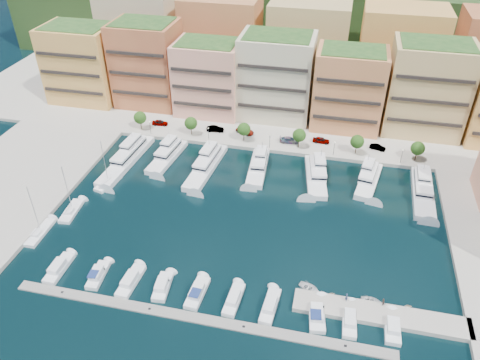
{
  "coord_description": "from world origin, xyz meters",
  "views": [
    {
      "loc": [
        17.24,
        -82.3,
        70.09
      ],
      "look_at": [
        -3.03,
        6.63,
        6.0
      ],
      "focal_mm": 35.0,
      "sensor_mm": 36.0,
      "label": 1
    }
  ],
  "objects_px": {
    "car_4": "(321,140)",
    "yacht_6": "(423,190)",
    "person_1": "(383,302)",
    "tender_1": "(331,294)",
    "cruiser_2": "(131,281)",
    "sailboat_2": "(108,184)",
    "lamppost_0": "(150,125)",
    "yacht_3": "(258,165)",
    "tree_0": "(140,118)",
    "sailboat_1": "(72,212)",
    "tree_4": "(357,142)",
    "lamppost_4": "(402,154)",
    "cruiser_6": "(270,306)",
    "tree_1": "(191,123)",
    "sailboat_0": "(40,233)",
    "tender_3": "(408,306)",
    "car_3": "(289,140)",
    "cruiser_7": "(317,314)",
    "lamppost_1": "(208,132)",
    "tree_2": "(244,129)",
    "tender_0": "(309,288)",
    "car_1": "(215,129)",
    "tree_5": "(418,148)",
    "yacht_0": "(128,157)",
    "yacht_2": "(207,164)",
    "cruiser_5": "(234,300)",
    "yacht_1": "(168,155)",
    "cruiser_9": "(392,328)",
    "car_5": "(378,147)",
    "cruiser_0": "(59,268)",
    "cruiser_4": "(197,293)",
    "cruiser_3": "(162,287)",
    "tender_2": "(371,301)",
    "car_2": "(245,131)"
  },
  "relations": [
    {
      "from": "tree_2",
      "to": "person_1",
      "type": "relative_size",
      "value": 3.5
    },
    {
      "from": "tree_2",
      "to": "yacht_3",
      "type": "distance_m",
      "value": 14.63
    },
    {
      "from": "car_3",
      "to": "cruiser_7",
      "type": "bearing_deg",
      "value": -173.72
    },
    {
      "from": "tree_0",
      "to": "lamppost_1",
      "type": "bearing_deg",
      "value": -5.97
    },
    {
      "from": "person_1",
      "to": "tender_1",
      "type": "bearing_deg",
      "value": -50.75
    },
    {
      "from": "cruiser_0",
      "to": "tree_0",
      "type": "bearing_deg",
      "value": 96.05
    },
    {
      "from": "tree_2",
      "to": "tender_1",
      "type": "relative_size",
      "value": 4.19
    },
    {
      "from": "lamppost_1",
      "to": "yacht_2",
      "type": "xyz_separation_m",
      "value": [
        3.02,
        -12.53,
        -2.62
      ]
    },
    {
      "from": "cruiser_9",
      "to": "sailboat_1",
      "type": "distance_m",
      "value": 74.97
    },
    {
      "from": "cruiser_6",
      "to": "yacht_1",
      "type": "bearing_deg",
      "value": 129.0
    },
    {
      "from": "lamppost_4",
      "to": "yacht_2",
      "type": "relative_size",
      "value": 0.18
    },
    {
      "from": "tree_0",
      "to": "cruiser_0",
      "type": "bearing_deg",
      "value": -83.95
    },
    {
      "from": "cruiser_3",
      "to": "tender_2",
      "type": "xyz_separation_m",
      "value": [
        39.78,
        5.69,
        -0.16
      ]
    },
    {
      "from": "tree_0",
      "to": "yacht_2",
      "type": "bearing_deg",
      "value": -30.67
    },
    {
      "from": "tree_4",
      "to": "lamppost_4",
      "type": "distance_m",
      "value": 12.25
    },
    {
      "from": "tree_4",
      "to": "yacht_1",
      "type": "distance_m",
      "value": 52.59
    },
    {
      "from": "cruiser_2",
      "to": "cruiser_7",
      "type": "bearing_deg",
      "value": -0.02
    },
    {
      "from": "tree_1",
      "to": "car_1",
      "type": "distance_m",
      "value": 7.79
    },
    {
      "from": "tree_2",
      "to": "yacht_2",
      "type": "bearing_deg",
      "value": -115.21
    },
    {
      "from": "sailboat_1",
      "to": "cruiser_5",
      "type": "bearing_deg",
      "value": -21.83
    },
    {
      "from": "yacht_1",
      "to": "cruiser_9",
      "type": "distance_m",
      "value": 74.36
    },
    {
      "from": "lamppost_1",
      "to": "car_5",
      "type": "height_order",
      "value": "lamppost_1"
    },
    {
      "from": "yacht_6",
      "to": "lamppost_1",
      "type": "bearing_deg",
      "value": 168.59
    },
    {
      "from": "tree_0",
      "to": "sailboat_1",
      "type": "height_order",
      "value": "sailboat_1"
    },
    {
      "from": "sailboat_2",
      "to": "car_4",
      "type": "xyz_separation_m",
      "value": [
        51.62,
        31.83,
        1.5
      ]
    },
    {
      "from": "tree_5",
      "to": "car_3",
      "type": "bearing_deg",
      "value": 177.1
    },
    {
      "from": "tree_1",
      "to": "car_5",
      "type": "relative_size",
      "value": 1.27
    },
    {
      "from": "yacht_0",
      "to": "yacht_6",
      "type": "bearing_deg",
      "value": 1.59
    },
    {
      "from": "lamppost_1",
      "to": "cruiser_6",
      "type": "relative_size",
      "value": 0.49
    },
    {
      "from": "tree_1",
      "to": "cruiser_4",
      "type": "xyz_separation_m",
      "value": [
        19.62,
        -58.11,
        -4.17
      ]
    },
    {
      "from": "car_4",
      "to": "yacht_6",
      "type": "bearing_deg",
      "value": -121.51
    },
    {
      "from": "tree_0",
      "to": "tender_0",
      "type": "height_order",
      "value": "tree_0"
    },
    {
      "from": "lamppost_1",
      "to": "cruiser_2",
      "type": "xyz_separation_m",
      "value": [
        -0.13,
        -55.79,
        -3.28
      ]
    },
    {
      "from": "lamppost_0",
      "to": "yacht_3",
      "type": "height_order",
      "value": "yacht_3"
    },
    {
      "from": "tree_1",
      "to": "car_1",
      "type": "relative_size",
      "value": 1.11
    },
    {
      "from": "yacht_2",
      "to": "car_3",
      "type": "xyz_separation_m",
      "value": [
        20.11,
        16.6,
        0.62
      ]
    },
    {
      "from": "tender_1",
      "to": "car_5",
      "type": "relative_size",
      "value": 0.3
    },
    {
      "from": "tree_1",
      "to": "lamppost_1",
      "type": "bearing_deg",
      "value": -20.97
    },
    {
      "from": "tree_1",
      "to": "yacht_3",
      "type": "bearing_deg",
      "value": -28.73
    },
    {
      "from": "sailboat_0",
      "to": "tender_3",
      "type": "bearing_deg",
      "value": -2.24
    },
    {
      "from": "tender_1",
      "to": "tender_2",
      "type": "bearing_deg",
      "value": -113.21
    },
    {
      "from": "sailboat_1",
      "to": "sailboat_0",
      "type": "relative_size",
      "value": 1.0
    },
    {
      "from": "tree_1",
      "to": "yacht_6",
      "type": "relative_size",
      "value": 0.27
    },
    {
      "from": "cruiser_7",
      "to": "car_3",
      "type": "relative_size",
      "value": 1.45
    },
    {
      "from": "cruiser_2",
      "to": "tender_1",
      "type": "xyz_separation_m",
      "value": [
        38.99,
        5.67,
        -0.19
      ]
    },
    {
      "from": "cruiser_7",
      "to": "car_5",
      "type": "relative_size",
      "value": 1.86
    },
    {
      "from": "lamppost_0",
      "to": "cruiser_6",
      "type": "bearing_deg",
      "value": -50.58
    },
    {
      "from": "car_2",
      "to": "cruiser_5",
      "type": "bearing_deg",
      "value": -145.92
    },
    {
      "from": "tender_0",
      "to": "car_1",
      "type": "xyz_separation_m",
      "value": [
        -34.16,
        55.22,
        1.4
      ]
    },
    {
      "from": "cruiser_2",
      "to": "sailboat_2",
      "type": "height_order",
      "value": "sailboat_2"
    }
  ]
}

